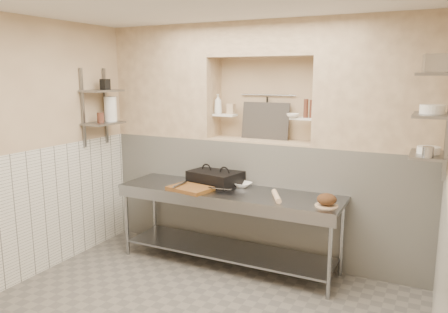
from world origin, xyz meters
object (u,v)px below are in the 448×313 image
Objects in this scene: mixing_bowl at (242,185)px; bottle_soap at (218,104)px; bowl_alcove at (293,115)px; jug_left at (110,109)px; panini_press at (215,178)px; prep_table at (228,212)px; bread_loaf at (327,199)px; rolling_pin at (276,196)px; cutting_board at (190,189)px.

bottle_soap is (-0.48, 0.31, 0.91)m from mixing_bowl.
jug_left is at bearing -167.29° from bowl_alcove.
prep_table is at bearing -26.88° from panini_press.
prep_table is at bearing -0.17° from jug_left.
panini_press is 3.35× the size of bread_loaf.
prep_table is 6.78× the size of rolling_pin.
prep_table is 12.38× the size of mixing_bowl.
bottle_soap is at bearing 148.51° from rolling_pin.
rolling_pin is 1.23× the size of jug_left.
bottle_soap reaches higher than bowl_alcove.
bread_loaf is at bearing -47.24° from bowl_alcove.
bread_loaf is 0.80× the size of bottle_soap.
bottle_soap reaches higher than cutting_board.
rolling_pin is at bearing -31.49° from bottle_soap.
jug_left is (-2.24, -0.50, 0.03)m from bowl_alcove.
cutting_board is 1.00m from rolling_pin.
panini_press is 3.13× the size of mixing_bowl.
panini_press is 1.44m from bread_loaf.
prep_table is 1.34m from bowl_alcove.
cutting_board is at bearing -144.55° from bowl_alcove.
bottle_soap is at bearing 90.94° from cutting_board.
prep_table is 17.83× the size of bowl_alcove.
bottle_soap is (-1.55, 0.65, 0.86)m from bread_loaf.
mixing_bowl reaches higher than cutting_board.
prep_table is 1.37m from bottle_soap.
mixing_bowl reaches higher than prep_table.
jug_left is at bearing -160.43° from panini_press.
bottle_soap is at bearing 23.25° from jug_left.
mixing_bowl is 0.55× the size of rolling_pin.
bread_loaf is at bearing -17.38° from mixing_bowl.
rolling_pin is (1.00, 0.11, 0.01)m from cutting_board.
bread_loaf is 1.13m from bowl_alcove.
cutting_board is (-0.39, -0.18, 0.28)m from prep_table.
cutting_board is at bearing -89.06° from bottle_soap.
rolling_pin is 1.95× the size of bread_loaf.
rolling_pin is 1.56× the size of bottle_soap.
bowl_alcove is at bearing 92.52° from rolling_pin.
bread_loaf is 1.35× the size of bowl_alcove.
jug_left is (-1.27, 0.19, 0.85)m from cutting_board.
bottle_soap is at bearing 157.35° from bread_loaf.
bread_loaf is at bearing -1.02° from panini_press.
rolling_pin is (0.53, -0.31, 0.00)m from mixing_bowl.
mixing_bowl is 0.61m from rolling_pin.
panini_press is 1.17m from bowl_alcove.
bottle_soap is 0.99m from bowl_alcove.
bottle_soap reaches higher than mixing_bowl.
panini_press is at bearing 141.81° from prep_table.
bowl_alcove reaches higher than rolling_pin.
prep_table is 0.51m from cutting_board.
bowl_alcove is (0.98, -0.03, -0.10)m from bottle_soap.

